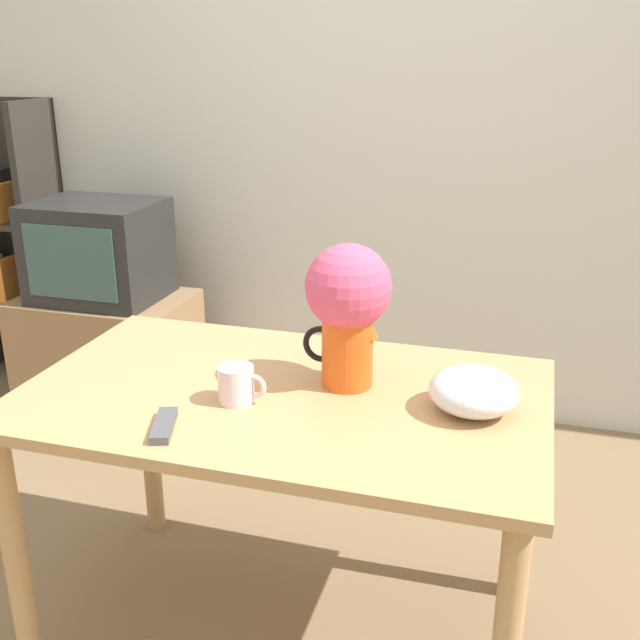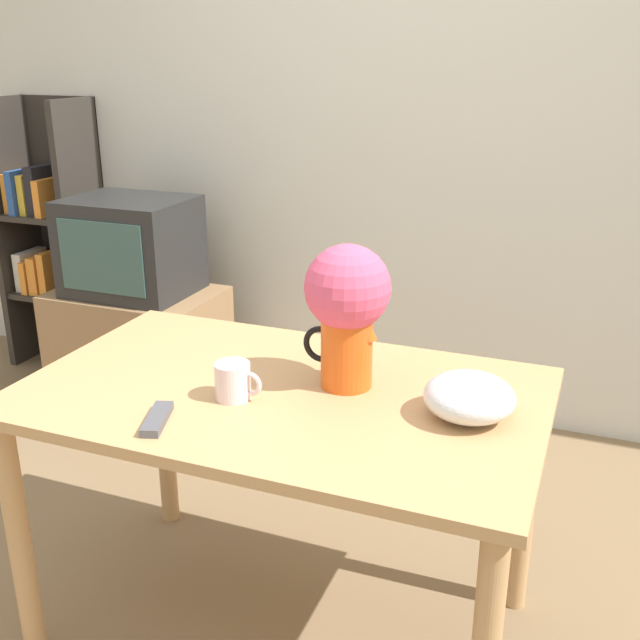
# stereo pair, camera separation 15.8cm
# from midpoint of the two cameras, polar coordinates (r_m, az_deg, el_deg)

# --- Properties ---
(wall_back) EXTENTS (8.00, 0.05, 2.60)m
(wall_back) POSITION_cam_midpoint_polar(r_m,az_deg,el_deg) (3.28, 3.66, 14.87)
(wall_back) COLOR silver
(wall_back) RESTS_ON ground_plane
(table) EXTENTS (1.33, 0.81, 0.76)m
(table) POSITION_cam_midpoint_polar(r_m,az_deg,el_deg) (1.98, -5.08, -8.26)
(table) COLOR tan
(table) RESTS_ON ground_plane
(flower_vase) EXTENTS (0.23, 0.22, 0.37)m
(flower_vase) POSITION_cam_midpoint_polar(r_m,az_deg,el_deg) (1.87, -0.26, 1.28)
(flower_vase) COLOR #E05619
(flower_vase) RESTS_ON table
(coffee_mug) EXTENTS (0.12, 0.09, 0.09)m
(coffee_mug) POSITION_cam_midpoint_polar(r_m,az_deg,el_deg) (1.86, -8.77, -4.91)
(coffee_mug) COLOR silver
(coffee_mug) RESTS_ON table
(white_bowl) EXTENTS (0.22, 0.22, 0.11)m
(white_bowl) POSITION_cam_midpoint_polar(r_m,az_deg,el_deg) (1.81, 9.22, -5.41)
(white_bowl) COLOR silver
(white_bowl) RESTS_ON table
(remote_control) EXTENTS (0.09, 0.16, 0.02)m
(remote_control) POSITION_cam_midpoint_polar(r_m,az_deg,el_deg) (1.78, -14.34, -7.85)
(remote_control) COLOR #4C4C51
(remote_control) RESTS_ON table
(tv_stand) EXTENTS (0.74, 0.48, 0.56)m
(tv_stand) POSITION_cam_midpoint_polar(r_m,az_deg,el_deg) (3.55, -16.98, -2.61)
(tv_stand) COLOR #8E6B47
(tv_stand) RESTS_ON ground_plane
(tv_set) EXTENTS (0.53, 0.43, 0.42)m
(tv_set) POSITION_cam_midpoint_polar(r_m,az_deg,el_deg) (3.40, -17.82, 5.04)
(tv_set) COLOR black
(tv_set) RESTS_ON tv_stand
(bookshelf) EXTENTS (0.47, 0.33, 1.37)m
(bookshelf) POSITION_cam_midpoint_polar(r_m,az_deg,el_deg) (4.08, -23.70, 5.52)
(bookshelf) COLOR #2D2823
(bookshelf) RESTS_ON ground_plane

